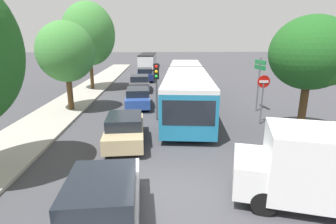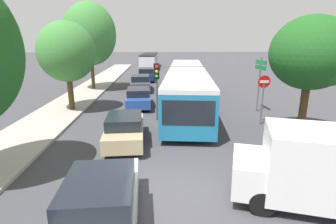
{
  "view_description": "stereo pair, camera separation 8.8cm",
  "coord_description": "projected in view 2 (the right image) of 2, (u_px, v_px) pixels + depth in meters",
  "views": [
    {
      "loc": [
        -0.38,
        -7.21,
        4.7
      ],
      "look_at": [
        0.2,
        5.45,
        1.2
      ],
      "focal_mm": 28.0,
      "sensor_mm": 36.0,
      "label": 1
    },
    {
      "loc": [
        -0.29,
        -7.22,
        4.7
      ],
      "look_at": [
        0.2,
        5.45,
        1.2
      ],
      "focal_mm": 28.0,
      "sensor_mm": 36.0,
      "label": 2
    }
  ],
  "objects": [
    {
      "name": "queued_car_graphite",
      "position": [
        140.0,
        83.0,
        25.02
      ],
      "size": [
        2.01,
        4.31,
        1.47
      ],
      "rotation": [
        0.0,
        0.0,
        1.62
      ],
      "color": "#47474C",
      "rests_on": "ground"
    },
    {
      "name": "direction_sign_post",
      "position": [
        260.0,
        74.0,
        17.17
      ],
      "size": [
        0.2,
        1.4,
        3.6
      ],
      "rotation": [
        0.0,
        0.0,
        3.24
      ],
      "color": "#56595E",
      "rests_on": "ground"
    },
    {
      "name": "queued_car_silver",
      "position": [
        101.0,
        204.0,
        6.53
      ],
      "size": [
        2.01,
        4.32,
        1.47
      ],
      "rotation": [
        0.0,
        0.0,
        1.62
      ],
      "color": "#B7BABF",
      "rests_on": "ground"
    },
    {
      "name": "no_entry_sign",
      "position": [
        263.0,
        92.0,
        14.6
      ],
      "size": [
        0.7,
        0.08,
        2.82
      ],
      "rotation": [
        0.0,
        0.0,
        -1.57
      ],
      "color": "#56595E",
      "rests_on": "ground"
    },
    {
      "name": "white_van",
      "position": [
        333.0,
        168.0,
        7.3
      ],
      "size": [
        5.35,
        3.33,
        2.31
      ],
      "rotation": [
        0.0,
        0.0,
        2.84
      ],
      "color": "white",
      "rests_on": "ground"
    },
    {
      "name": "queued_car_blue",
      "position": [
        138.0,
        97.0,
        18.87
      ],
      "size": [
        1.87,
        4.01,
        1.37
      ],
      "rotation": [
        0.0,
        0.0,
        1.62
      ],
      "color": "#284799",
      "rests_on": "ground"
    },
    {
      "name": "city_bus_rear",
      "position": [
        149.0,
        60.0,
        45.35
      ],
      "size": [
        2.9,
        11.16,
        2.38
      ],
      "rotation": [
        0.0,
        0.0,
        1.53
      ],
      "color": "silver",
      "rests_on": "ground"
    },
    {
      "name": "kerb_strip_left",
      "position": [
        93.0,
        87.0,
        26.72
      ],
      "size": [
        3.2,
        49.0,
        0.14
      ],
      "primitive_type": "cube",
      "color": "#9E998E",
      "rests_on": "ground"
    },
    {
      "name": "ground_plane",
      "position": [
        168.0,
        195.0,
        8.21
      ],
      "size": [
        200.0,
        200.0,
        0.0
      ],
      "primitive_type": "plane",
      "color": "#3D3D42"
    },
    {
      "name": "tree_right_near",
      "position": [
        313.0,
        55.0,
        12.11
      ],
      "size": [
        3.74,
        3.74,
        5.83
      ],
      "color": "#51381E",
      "rests_on": "ground"
    },
    {
      "name": "queued_car_navy",
      "position": [
        146.0,
        74.0,
        30.95
      ],
      "size": [
        2.04,
        4.38,
        1.49
      ],
      "rotation": [
        0.0,
        0.0,
        1.62
      ],
      "color": "navy",
      "rests_on": "ground"
    },
    {
      "name": "tree_left_far",
      "position": [
        91.0,
        36.0,
        24.27
      ],
      "size": [
        4.83,
        4.83,
        8.08
      ],
      "color": "#51381E",
      "rests_on": "ground"
    },
    {
      "name": "traffic_light",
      "position": [
        157.0,
        79.0,
        15.22
      ],
      "size": [
        0.34,
        0.37,
        3.4
      ],
      "rotation": [
        0.0,
        0.0,
        -1.5
      ],
      "color": "#56595E",
      "rests_on": "ground"
    },
    {
      "name": "articulated_bus",
      "position": [
        187.0,
        83.0,
        19.87
      ],
      "size": [
        4.39,
        17.83,
        2.62
      ],
      "rotation": [
        0.0,
        0.0,
        -1.67
      ],
      "color": "teal",
      "rests_on": "ground"
    },
    {
      "name": "tree_left_mid",
      "position": [
        67.0,
        52.0,
        16.9
      ],
      "size": [
        3.67,
        3.67,
        5.9
      ],
      "color": "#51381E",
      "rests_on": "ground"
    },
    {
      "name": "queued_car_tan",
      "position": [
        125.0,
        129.0,
        12.17
      ],
      "size": [
        1.89,
        4.06,
        1.38
      ],
      "rotation": [
        0.0,
        0.0,
        1.62
      ],
      "color": "tan",
      "rests_on": "ground"
    }
  ]
}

